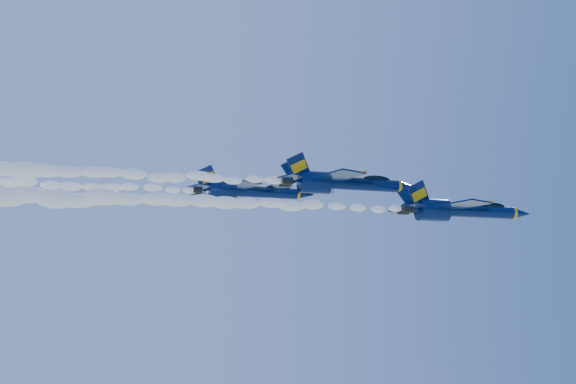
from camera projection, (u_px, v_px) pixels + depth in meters
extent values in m
cylinder|color=#05133C|center=(480.00, 212.00, 78.99)|extent=(9.07, 1.51, 1.51)
ellipsoid|color=#05133C|center=(433.00, 210.00, 77.46)|extent=(1.57, 2.72, 6.45)
cone|color=#05133C|center=(521.00, 214.00, 80.39)|extent=(2.62, 1.51, 1.51)
cylinder|color=#E6A509|center=(513.00, 213.00, 80.10)|extent=(0.35, 1.57, 1.57)
ellipsoid|color=black|center=(492.00, 206.00, 79.55)|extent=(3.63, 1.18, 1.00)
cube|color=#E6A509|center=(492.00, 209.00, 79.49)|extent=(4.23, 1.01, 0.18)
cube|color=#05133C|center=(463.00, 205.00, 74.07)|extent=(5.40, 6.40, 0.18)
cube|color=#05133C|center=(431.00, 215.00, 81.73)|extent=(5.40, 6.40, 0.18)
cube|color=#E6A509|center=(474.00, 204.00, 74.43)|extent=(2.43, 5.05, 0.10)
cube|color=#E6A509|center=(441.00, 215.00, 82.09)|extent=(2.43, 5.05, 0.10)
cube|color=#05133C|center=(419.00, 195.00, 76.23)|extent=(3.28, 1.04, 3.53)
cube|color=#05133C|center=(411.00, 198.00, 78.24)|extent=(3.28, 1.04, 3.53)
cylinder|color=black|center=(408.00, 208.00, 75.98)|extent=(1.21, 1.11, 1.11)
cylinder|color=black|center=(403.00, 210.00, 77.23)|extent=(1.21, 1.11, 1.11)
cube|color=#E6A509|center=(457.00, 204.00, 78.42)|extent=(11.08, 0.35, 0.08)
ellipsoid|color=white|center=(208.00, 203.00, 70.89)|extent=(46.28, 2.11, 1.89)
cylinder|color=#05133C|center=(363.00, 185.00, 86.01)|extent=(9.86, 1.64, 1.64)
ellipsoid|color=#05133C|center=(314.00, 182.00, 84.35)|extent=(1.71, 2.96, 7.01)
cone|color=#05133C|center=(407.00, 187.00, 87.53)|extent=(2.85, 1.64, 1.64)
cylinder|color=#E6A509|center=(398.00, 187.00, 87.22)|extent=(0.38, 1.71, 1.71)
ellipsoid|color=black|center=(376.00, 179.00, 86.62)|extent=(3.94, 1.28, 1.08)
cube|color=#E6A509|center=(376.00, 182.00, 86.56)|extent=(4.60, 1.10, 0.20)
cube|color=#05133C|center=(339.00, 176.00, 80.67)|extent=(5.87, 6.96, 0.20)
cube|color=#05133C|center=(319.00, 189.00, 89.00)|extent=(5.87, 6.96, 0.20)
cube|color=#E6A509|center=(351.00, 175.00, 81.06)|extent=(2.64, 5.49, 0.11)
cube|color=#E6A509|center=(329.00, 189.00, 89.39)|extent=(2.64, 5.49, 0.11)
cube|color=#05133C|center=(299.00, 167.00, 83.02)|extent=(3.57, 1.13, 3.84)
cube|color=#05133C|center=(294.00, 171.00, 85.20)|extent=(3.57, 1.13, 3.84)
cylinder|color=black|center=(287.00, 180.00, 82.74)|extent=(1.31, 1.20, 1.20)
cylinder|color=black|center=(285.00, 182.00, 84.10)|extent=(1.31, 1.20, 1.20)
cube|color=#E6A509|center=(340.00, 177.00, 85.40)|extent=(12.05, 0.38, 0.09)
ellipsoid|color=white|center=(97.00, 173.00, 77.70)|extent=(46.28, 2.29, 2.06)
cylinder|color=#05133C|center=(267.00, 193.00, 90.33)|extent=(8.94, 1.49, 1.49)
ellipsoid|color=#05133C|center=(223.00, 191.00, 88.82)|extent=(1.55, 2.68, 6.36)
cone|color=#05133C|center=(306.00, 195.00, 91.71)|extent=(2.58, 1.49, 1.49)
cylinder|color=#E6A509|center=(298.00, 194.00, 91.43)|extent=(0.35, 1.55, 1.55)
ellipsoid|color=black|center=(278.00, 188.00, 90.89)|extent=(3.58, 1.16, 0.98)
cube|color=#E6A509|center=(278.00, 190.00, 90.83)|extent=(4.17, 0.99, 0.18)
cube|color=#05133C|center=(240.00, 185.00, 85.49)|extent=(5.33, 6.31, 0.18)
cube|color=#05133C|center=(231.00, 196.00, 93.04)|extent=(5.33, 6.31, 0.18)
cube|color=#E6A509|center=(250.00, 185.00, 85.84)|extent=(2.40, 4.98, 0.10)
cube|color=#E6A509|center=(240.00, 196.00, 93.39)|extent=(2.40, 4.98, 0.10)
cube|color=#05133C|center=(208.00, 177.00, 87.62)|extent=(3.24, 1.02, 3.48)
cube|color=#05133C|center=(206.00, 181.00, 89.60)|extent=(3.24, 1.02, 3.48)
cylinder|color=black|center=(198.00, 189.00, 87.37)|extent=(1.19, 1.09, 1.09)
cylinder|color=black|center=(197.00, 191.00, 88.60)|extent=(1.19, 1.09, 1.09)
cube|color=#E6A509|center=(246.00, 186.00, 89.77)|extent=(10.93, 0.35, 0.08)
ellipsoid|color=white|center=(13.00, 183.00, 82.27)|extent=(46.28, 2.08, 1.87)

